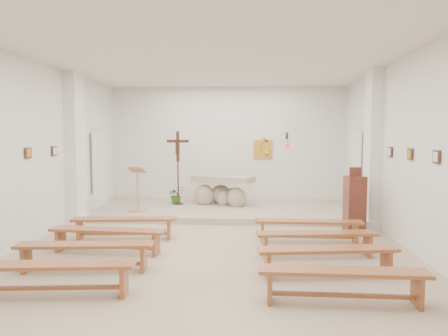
# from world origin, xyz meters

# --- Properties ---
(ground) EXTENTS (7.00, 10.00, 0.00)m
(ground) POSITION_xyz_m (0.00, 0.00, 0.00)
(ground) COLOR #C1AF8B
(ground) RESTS_ON ground
(wall_left) EXTENTS (0.02, 10.00, 3.50)m
(wall_left) POSITION_xyz_m (-3.49, 0.00, 1.75)
(wall_left) COLOR white
(wall_left) RESTS_ON ground
(wall_right) EXTENTS (0.02, 10.00, 3.50)m
(wall_right) POSITION_xyz_m (3.49, 0.00, 1.75)
(wall_right) COLOR white
(wall_right) RESTS_ON ground
(wall_back) EXTENTS (7.00, 0.02, 3.50)m
(wall_back) POSITION_xyz_m (0.00, 4.99, 1.75)
(wall_back) COLOR white
(wall_back) RESTS_ON ground
(ceiling) EXTENTS (7.00, 10.00, 0.02)m
(ceiling) POSITION_xyz_m (0.00, 0.00, 3.49)
(ceiling) COLOR silver
(ceiling) RESTS_ON wall_back
(sanctuary_platform) EXTENTS (6.98, 3.00, 0.15)m
(sanctuary_platform) POSITION_xyz_m (0.00, 3.50, 0.07)
(sanctuary_platform) COLOR tan
(sanctuary_platform) RESTS_ON ground
(pilaster_left) EXTENTS (0.26, 0.55, 3.50)m
(pilaster_left) POSITION_xyz_m (-3.37, 2.00, 1.75)
(pilaster_left) COLOR white
(pilaster_left) RESTS_ON ground
(pilaster_right) EXTENTS (0.26, 0.55, 3.50)m
(pilaster_right) POSITION_xyz_m (3.37, 2.00, 1.75)
(pilaster_right) COLOR white
(pilaster_right) RESTS_ON ground
(gold_wall_relief) EXTENTS (0.55, 0.04, 0.55)m
(gold_wall_relief) POSITION_xyz_m (1.05, 4.96, 1.65)
(gold_wall_relief) COLOR gold
(gold_wall_relief) RESTS_ON wall_back
(sanctuary_lamp) EXTENTS (0.11, 0.36, 0.44)m
(sanctuary_lamp) POSITION_xyz_m (1.75, 4.71, 1.81)
(sanctuary_lamp) COLOR black
(sanctuary_lamp) RESTS_ON wall_back
(station_frame_left_mid) EXTENTS (0.03, 0.20, 0.20)m
(station_frame_left_mid) POSITION_xyz_m (-3.47, 0.20, 1.72)
(station_frame_left_mid) COLOR #41291C
(station_frame_left_mid) RESTS_ON wall_left
(station_frame_left_rear) EXTENTS (0.03, 0.20, 0.20)m
(station_frame_left_rear) POSITION_xyz_m (-3.47, 1.20, 1.72)
(station_frame_left_rear) COLOR #41291C
(station_frame_left_rear) RESTS_ON wall_left
(station_frame_right_front) EXTENTS (0.03, 0.20, 0.20)m
(station_frame_right_front) POSITION_xyz_m (3.47, -0.80, 1.72)
(station_frame_right_front) COLOR #41291C
(station_frame_right_front) RESTS_ON wall_right
(station_frame_right_mid) EXTENTS (0.03, 0.20, 0.20)m
(station_frame_right_mid) POSITION_xyz_m (3.47, 0.20, 1.72)
(station_frame_right_mid) COLOR #41291C
(station_frame_right_mid) RESTS_ON wall_right
(station_frame_right_rear) EXTENTS (0.03, 0.20, 0.20)m
(station_frame_right_rear) POSITION_xyz_m (3.47, 1.20, 1.72)
(station_frame_right_rear) COLOR #41291C
(station_frame_right_rear) RESTS_ON wall_right
(radiator_left) EXTENTS (0.10, 0.85, 0.52)m
(radiator_left) POSITION_xyz_m (-3.43, 2.70, 0.27)
(radiator_left) COLOR silver
(radiator_left) RESTS_ON ground
(radiator_right) EXTENTS (0.10, 0.85, 0.52)m
(radiator_right) POSITION_xyz_m (3.43, 2.70, 0.27)
(radiator_right) COLOR silver
(radiator_right) RESTS_ON ground
(altar) EXTENTS (1.81, 1.20, 0.87)m
(altar) POSITION_xyz_m (-0.09, 3.90, 0.48)
(altar) COLOR #BFB092
(altar) RESTS_ON sanctuary_platform
(lectern) EXTENTS (0.46, 0.41, 1.16)m
(lectern) POSITION_xyz_m (-2.15, 2.78, 0.72)
(lectern) COLOR tan
(lectern) RESTS_ON sanctuary_platform
(crucifix_stand) EXTENTS (0.61, 0.27, 2.02)m
(crucifix_stand) POSITION_xyz_m (-1.31, 3.85, 1.32)
(crucifix_stand) COLOR #3D2113
(crucifix_stand) RESTS_ON sanctuary_platform
(potted_plant) EXTENTS (0.59, 0.58, 0.50)m
(potted_plant) POSITION_xyz_m (-1.38, 3.94, 0.40)
(potted_plant) COLOR #2E5723
(potted_plant) RESTS_ON sanctuary_platform
(donation_pedestal) EXTENTS (0.41, 0.41, 1.39)m
(donation_pedestal) POSITION_xyz_m (2.84, 1.38, 0.61)
(donation_pedestal) COLOR #5E2B1A
(donation_pedestal) RESTS_ON ground
(bench_left_front) EXTENTS (2.05, 0.53, 0.43)m
(bench_left_front) POSITION_xyz_m (-1.79, 0.61, 0.32)
(bench_left_front) COLOR #95502B
(bench_left_front) RESTS_ON ground
(bench_right_front) EXTENTS (2.03, 0.35, 0.43)m
(bench_right_front) POSITION_xyz_m (1.79, 0.61, 0.32)
(bench_right_front) COLOR #95502B
(bench_right_front) RESTS_ON ground
(bench_left_second) EXTENTS (2.04, 0.47, 0.43)m
(bench_left_second) POSITION_xyz_m (-1.79, -0.34, 0.32)
(bench_left_second) COLOR #95502B
(bench_left_second) RESTS_ON ground
(bench_right_second) EXTENTS (2.05, 0.55, 0.43)m
(bench_right_second) POSITION_xyz_m (1.79, -0.34, 0.32)
(bench_right_second) COLOR #95502B
(bench_right_second) RESTS_ON ground
(bench_left_third) EXTENTS (2.05, 0.51, 0.43)m
(bench_left_third) POSITION_xyz_m (-1.79, -1.28, 0.32)
(bench_left_third) COLOR #95502B
(bench_left_third) RESTS_ON ground
(bench_right_third) EXTENTS (2.05, 0.59, 0.43)m
(bench_right_third) POSITION_xyz_m (1.79, -1.28, 0.32)
(bench_right_third) COLOR #95502B
(bench_right_third) RESTS_ON ground
(bench_left_fourth) EXTENTS (2.05, 0.52, 0.43)m
(bench_left_fourth) POSITION_xyz_m (-1.79, -2.22, 0.32)
(bench_left_fourth) COLOR #95502B
(bench_left_fourth) RESTS_ON ground
(bench_right_fourth) EXTENTS (2.03, 0.35, 0.43)m
(bench_right_fourth) POSITION_xyz_m (1.79, -2.22, 0.32)
(bench_right_fourth) COLOR #95502B
(bench_right_fourth) RESTS_ON ground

